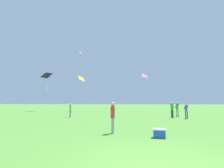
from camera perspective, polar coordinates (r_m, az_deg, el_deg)
ground_plane at (r=5.26m, az=14.91°, el=-25.55°), size 400.00×400.00×0.00m
kite_red_high at (r=51.69m, az=-11.47°, el=9.02°), size 0.73×7.35×17.87m
kite_yellow_diamond at (r=33.94m, az=-10.80°, el=1.15°), size 3.19×5.88×7.45m
kite_black_large at (r=38.03m, az=-22.46°, el=1.81°), size 3.97×12.53×8.63m
kite_pink_low at (r=50.14m, az=11.62°, el=2.20°), size 1.86×5.93×10.85m
person_foreground_watcher at (r=19.37m, az=24.98°, el=-8.32°), size 0.52×0.22×1.62m
person_near_tree at (r=20.01m, az=20.66°, el=-8.14°), size 0.41×0.52×1.80m
person_in_red_shirt at (r=19.90m, az=-14.69°, el=-8.63°), size 0.29×0.51×1.64m
person_with_spool at (r=9.22m, az=0.28°, el=-10.83°), size 0.24×0.57×1.76m
person_far_back at (r=21.51m, az=22.26°, el=-7.98°), size 0.52×0.40×1.77m
picnic_cooler at (r=8.57m, az=16.52°, el=-16.48°), size 0.60×0.40×0.44m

